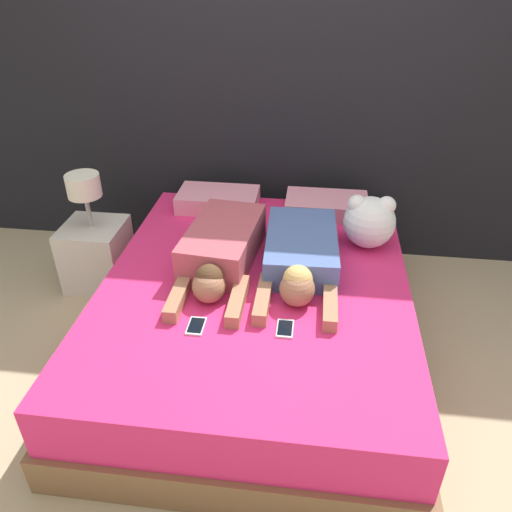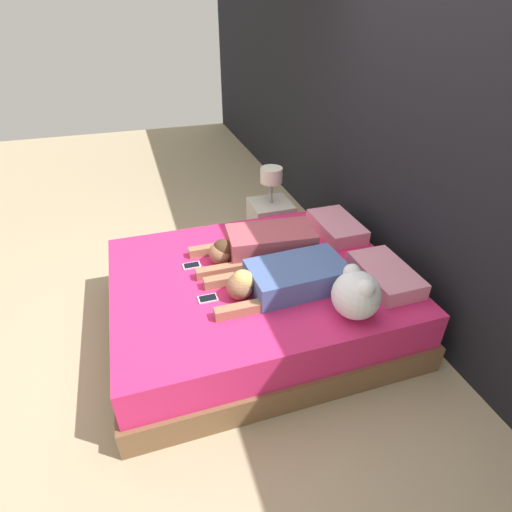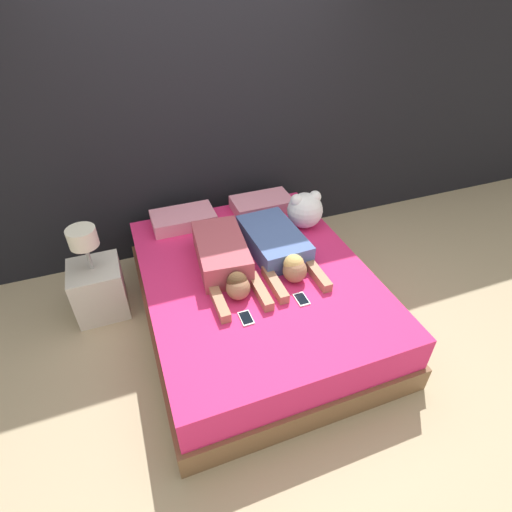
% 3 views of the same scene
% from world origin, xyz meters
% --- Properties ---
extents(ground_plane, '(12.00, 12.00, 0.00)m').
position_xyz_m(ground_plane, '(0.00, 0.00, 0.00)').
color(ground_plane, tan).
extents(wall_back, '(12.00, 0.06, 2.60)m').
position_xyz_m(wall_back, '(0.00, 1.22, 1.30)').
color(wall_back, black).
rests_on(wall_back, ground_plane).
extents(bed, '(1.71, 2.13, 0.49)m').
position_xyz_m(bed, '(0.00, 0.00, 0.24)').
color(bed, brown).
rests_on(bed, ground_plane).
extents(pillow_head_left, '(0.55, 0.32, 0.12)m').
position_xyz_m(pillow_head_left, '(-0.37, 0.84, 0.54)').
color(pillow_head_left, pink).
rests_on(pillow_head_left, bed).
extents(pillow_head_right, '(0.55, 0.32, 0.12)m').
position_xyz_m(pillow_head_right, '(0.37, 0.84, 0.54)').
color(pillow_head_right, pink).
rests_on(pillow_head_right, bed).
extents(person_left, '(0.42, 0.97, 0.21)m').
position_xyz_m(person_left, '(-0.21, 0.11, 0.59)').
color(person_left, '#B24C59').
rests_on(person_left, bed).
extents(person_right, '(0.42, 0.97, 0.21)m').
position_xyz_m(person_right, '(0.23, 0.13, 0.57)').
color(person_right, '#4C66A5').
rests_on(person_right, bed).
extents(cell_phone_left, '(0.08, 0.13, 0.01)m').
position_xyz_m(cell_phone_left, '(-0.23, -0.44, 0.49)').
color(cell_phone_left, silver).
rests_on(cell_phone_left, bed).
extents(cell_phone_right, '(0.08, 0.13, 0.01)m').
position_xyz_m(cell_phone_right, '(0.19, -0.40, 0.49)').
color(cell_phone_right, silver).
rests_on(cell_phone_right, bed).
extents(plush_toy, '(0.31, 0.31, 0.33)m').
position_xyz_m(plush_toy, '(0.62, 0.45, 0.65)').
color(plush_toy, white).
rests_on(plush_toy, bed).
extents(nightstand, '(0.40, 0.40, 0.82)m').
position_xyz_m(nightstand, '(-1.18, 0.53, 0.27)').
color(nightstand, beige).
rests_on(nightstand, ground_plane).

